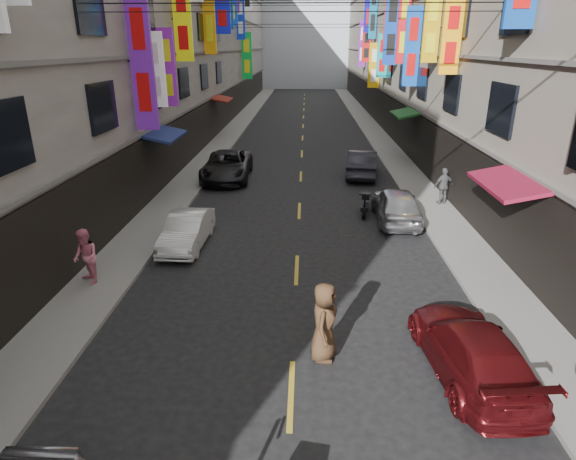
# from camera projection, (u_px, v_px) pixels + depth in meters

# --- Properties ---
(sidewalk_left) EXTENTS (2.00, 90.00, 0.12)m
(sidewalk_left) POSITION_uv_depth(u_px,v_px,m) (227.00, 137.00, 38.25)
(sidewalk_left) COLOR slate
(sidewalk_left) RESTS_ON ground
(sidewalk_right) EXTENTS (2.00, 90.00, 0.12)m
(sidewalk_right) POSITION_uv_depth(u_px,v_px,m) (379.00, 138.00, 37.84)
(sidewalk_right) COLOR slate
(sidewalk_right) RESTS_ON ground
(building_row_left) EXTENTS (10.14, 90.00, 19.00)m
(building_row_left) POSITION_uv_depth(u_px,v_px,m) (140.00, 7.00, 35.08)
(building_row_left) COLOR #9A948C
(building_row_left) RESTS_ON ground
(building_row_right) EXTENTS (10.14, 90.00, 19.00)m
(building_row_right) POSITION_uv_depth(u_px,v_px,m) (472.00, 6.00, 34.26)
(building_row_right) COLOR gray
(building_row_right) RESTS_ON ground
(haze_block) EXTENTS (18.00, 8.00, 22.00)m
(haze_block) POSITION_uv_depth(u_px,v_px,m) (306.00, 19.00, 80.78)
(haze_block) COLOR silver
(haze_block) RESTS_ON ground
(shop_signage) EXTENTS (14.00, 55.00, 12.67)m
(shop_signage) POSITION_uv_depth(u_px,v_px,m) (301.00, 5.00, 28.47)
(shop_signage) COLOR #0D3F98
(shop_signage) RESTS_ON ground
(street_awnings) EXTENTS (13.99, 35.20, 0.41)m
(street_awnings) POSITION_uv_depth(u_px,v_px,m) (273.00, 135.00, 22.11)
(street_awnings) COLOR #124526
(street_awnings) RESTS_ON ground
(overhead_cables) EXTENTS (14.00, 38.04, 1.24)m
(overhead_cables) POSITION_uv_depth(u_px,v_px,m) (303.00, 3.00, 23.72)
(overhead_cables) COLOR black
(overhead_cables) RESTS_ON ground
(lane_markings) EXTENTS (0.12, 80.20, 0.01)m
(lane_markings) POSITION_uv_depth(u_px,v_px,m) (302.00, 145.00, 35.27)
(lane_markings) COLOR gold
(lane_markings) RESTS_ON ground
(scooter_far_right) EXTENTS (0.61, 1.79, 1.14)m
(scooter_far_right) POSITION_uv_depth(u_px,v_px,m) (365.00, 204.00, 20.70)
(scooter_far_right) COLOR black
(scooter_far_right) RESTS_ON ground
(car_left_mid) EXTENTS (1.40, 3.72, 1.21)m
(car_left_mid) POSITION_uv_depth(u_px,v_px,m) (187.00, 230.00, 17.32)
(car_left_mid) COLOR white
(car_left_mid) RESTS_ON ground
(car_left_far) EXTENTS (2.59, 5.37, 1.47)m
(car_left_far) POSITION_uv_depth(u_px,v_px,m) (227.00, 166.00, 26.06)
(car_left_far) COLOR black
(car_left_far) RESTS_ON ground
(car_right_near) EXTENTS (2.17, 4.47, 1.25)m
(car_right_near) POSITION_uv_depth(u_px,v_px,m) (471.00, 350.00, 10.48)
(car_right_near) COLOR #5B0F12
(car_right_near) RESTS_ON ground
(car_right_mid) EXTENTS (1.77, 4.23, 1.43)m
(car_right_mid) POSITION_uv_depth(u_px,v_px,m) (396.00, 205.00, 19.77)
(car_right_mid) COLOR #B8B8BD
(car_right_mid) RESTS_ON ground
(car_right_far) EXTENTS (2.14, 4.61, 1.46)m
(car_right_far) POSITION_uv_depth(u_px,v_px,m) (362.00, 163.00, 26.64)
(car_right_far) COLOR #282830
(car_right_far) RESTS_ON ground
(pedestrian_lfar) EXTENTS (0.98, 1.00, 1.71)m
(pedestrian_lfar) POSITION_uv_depth(u_px,v_px,m) (86.00, 257.00, 14.24)
(pedestrian_lfar) COLOR pink
(pedestrian_lfar) RESTS_ON sidewalk_left
(pedestrian_rfar) EXTENTS (1.09, 0.83, 1.65)m
(pedestrian_rfar) POSITION_uv_depth(u_px,v_px,m) (444.00, 186.00, 21.54)
(pedestrian_rfar) COLOR #545456
(pedestrian_rfar) RESTS_ON sidewalk_right
(pedestrian_crossing) EXTENTS (0.81, 1.05, 1.92)m
(pedestrian_crossing) POSITION_uv_depth(u_px,v_px,m) (324.00, 322.00, 10.92)
(pedestrian_crossing) COLOR #462F1C
(pedestrian_crossing) RESTS_ON ground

